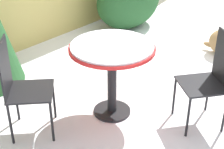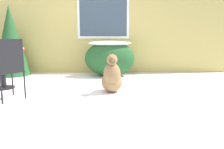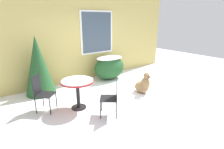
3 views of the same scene
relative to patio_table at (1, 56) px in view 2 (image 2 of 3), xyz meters
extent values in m
plane|color=white|center=(1.37, -0.22, -0.62)|extent=(16.00, 16.00, 0.00)
cube|color=tan|center=(1.37, 1.98, 1.04)|extent=(8.00, 0.06, 3.32)
cube|color=white|center=(1.83, 1.94, 1.10)|extent=(1.38, 0.04, 1.57)
cube|color=#3D4C5B|center=(1.83, 1.92, 1.10)|extent=(1.26, 0.01, 1.45)
ellipsoid|color=#235128|center=(2.00, 1.39, -0.18)|extent=(1.24, 0.80, 0.88)
ellipsoid|color=white|center=(2.00, 1.39, 0.20)|extent=(1.06, 0.68, 0.12)
cone|color=#235128|center=(-0.50, 1.55, 0.26)|extent=(0.88, 0.88, 1.76)
cylinder|color=black|center=(0.00, 0.00, -0.61)|extent=(0.38, 0.38, 0.03)
cylinder|color=black|center=(0.00, 0.00, -0.25)|extent=(0.09, 0.09, 0.69)
cylinder|color=red|center=(0.00, 0.00, 0.10)|extent=(0.82, 0.82, 0.03)
cylinder|color=white|center=(0.00, 0.00, 0.13)|extent=(0.79, 0.79, 0.02)
cube|color=black|center=(0.42, -0.74, -0.19)|extent=(0.56, 0.56, 0.02)
cube|color=black|center=(0.57, -0.86, 0.06)|extent=(0.24, 0.30, 0.49)
cylinder|color=black|center=(0.39, -0.49, -0.41)|extent=(0.02, 0.02, 0.42)
cylinder|color=black|center=(0.67, -0.71, -0.41)|extent=(0.02, 0.02, 0.42)
cylinder|color=black|center=(0.45, -1.00, -0.41)|extent=(0.02, 0.02, 0.42)
ellipsoid|color=#937047|center=(2.04, -0.27, -0.44)|extent=(0.38, 0.46, 0.36)
ellipsoid|color=#937047|center=(2.04, -0.41, -0.29)|extent=(0.29, 0.26, 0.39)
sphere|color=#937047|center=(2.04, -0.44, -0.04)|extent=(0.18, 0.18, 0.18)
cone|color=brown|center=(2.04, -0.56, -0.05)|extent=(0.10, 0.07, 0.10)
ellipsoid|color=brown|center=(1.99, -0.43, 0.03)|extent=(0.04, 0.03, 0.08)
ellipsoid|color=brown|center=(2.09, -0.43, 0.03)|extent=(0.04, 0.03, 0.08)
ellipsoid|color=#937047|center=(2.04, -0.06, -0.54)|extent=(0.08, 0.21, 0.07)
camera|label=1|loc=(-2.20, -1.91, 1.46)|focal=55.00mm
camera|label=2|loc=(2.00, -4.06, 0.31)|focal=35.00mm
camera|label=3|loc=(-1.75, -3.77, 1.59)|focal=28.00mm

